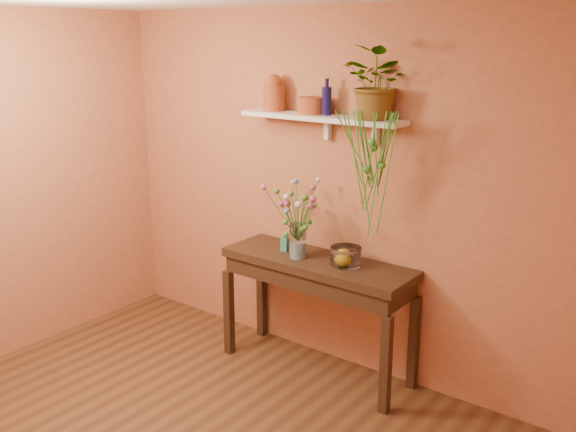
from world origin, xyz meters
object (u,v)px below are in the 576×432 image
object	(u,v)px
bouquet	(298,205)
terracotta_jug	(274,93)
blue_bottle	(327,100)
glass_vase	(298,243)
sideboard	(317,276)
glass_bowl	(346,257)
spider_plant	(378,83)

from	to	relation	value
bouquet	terracotta_jug	bearing A→B (deg)	150.71
blue_bottle	bouquet	bearing A→B (deg)	-111.70
terracotta_jug	bouquet	distance (m)	0.88
terracotta_jug	glass_vase	distance (m)	1.14
blue_bottle	sideboard	bearing A→B (deg)	-75.15
terracotta_jug	blue_bottle	bearing A→B (deg)	0.26
blue_bottle	glass_bowl	xyz separation A→B (m)	(0.27, -0.13, -1.08)
bouquet	sideboard	bearing A→B (deg)	29.78
blue_bottle	glass_bowl	bearing A→B (deg)	-25.39
glass_vase	bouquet	world-z (taller)	bouquet
terracotta_jug	sideboard	bearing A→B (deg)	-15.76
blue_bottle	bouquet	xyz separation A→B (m)	(-0.09, -0.22, -0.74)
spider_plant	bouquet	bearing A→B (deg)	-157.67
terracotta_jug	glass_bowl	bearing A→B (deg)	-9.63
bouquet	glass_bowl	xyz separation A→B (m)	(0.36, 0.09, -0.34)
blue_bottle	bouquet	distance (m)	0.78
spider_plant	glass_vase	size ratio (longest dim) A/B	1.90
blue_bottle	glass_vase	world-z (taller)	blue_bottle
blue_bottle	spider_plant	bearing A→B (deg)	-1.69
spider_plant	glass_vase	xyz separation A→B (m)	(-0.52, -0.19, -1.18)
sideboard	glass_bowl	world-z (taller)	glass_bowl
terracotta_jug	glass_vase	size ratio (longest dim) A/B	1.05
glass_vase	bouquet	distance (m)	0.30
sideboard	glass_vase	size ratio (longest dim) A/B	5.73
terracotta_jug	spider_plant	size ratio (longest dim) A/B	0.55
spider_plant	bouquet	xyz separation A→B (m)	(-0.51, -0.21, -0.88)
spider_plant	bouquet	distance (m)	1.04
sideboard	glass_bowl	distance (m)	0.30
sideboard	glass_vase	xyz separation A→B (m)	(-0.14, -0.06, 0.24)
sideboard	glass_vase	distance (m)	0.28
glass_bowl	glass_vase	bearing A→B (deg)	-168.53
blue_bottle	glass_vase	xyz separation A→B (m)	(-0.10, -0.20, -1.03)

